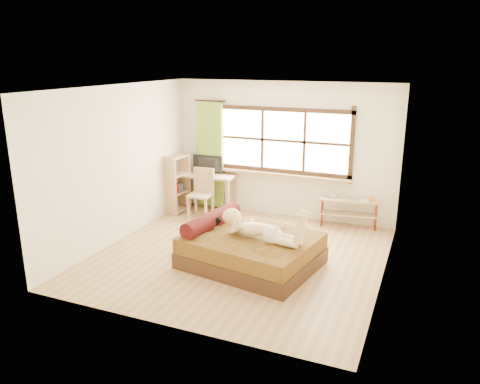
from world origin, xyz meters
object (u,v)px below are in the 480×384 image
at_px(bed, 249,249).
at_px(kitten, 212,221).
at_px(chair, 202,190).
at_px(desk, 206,179).
at_px(woman, 260,221).
at_px(pipe_shelf, 350,207).
at_px(bookshelf, 177,183).

distance_m(bed, kitten, 0.76).
relative_size(kitten, chair, 0.29).
xyz_separation_m(kitten, desk, (-1.17, 2.09, 0.08)).
distance_m(bed, woman, 0.55).
bearing_deg(kitten, desk, 129.05).
xyz_separation_m(woman, pipe_shelf, (0.95, 2.36, -0.37)).
bearing_deg(desk, chair, -79.24).
height_order(desk, bookshelf, bookshelf).
bearing_deg(bed, woman, -6.56).
bearing_deg(bookshelf, chair, 3.26).
height_order(desk, chair, chair).
height_order(kitten, chair, chair).
xyz_separation_m(woman, kitten, (-0.87, 0.15, -0.17)).
xyz_separation_m(desk, pipe_shelf, (2.99, 0.12, -0.28)).
height_order(woman, bookshelf, bookshelf).
distance_m(bed, desk, 2.88).
xyz_separation_m(chair, bookshelf, (-0.59, 0.04, 0.07)).
bearing_deg(woman, bookshelf, 152.76).
relative_size(woman, desk, 1.05).
xyz_separation_m(kitten, bookshelf, (-1.66, 1.77, 0.01)).
bearing_deg(chair, woman, -47.91).
height_order(pipe_shelf, bookshelf, bookshelf).
bearing_deg(pipe_shelf, bed, -125.08).
height_order(desk, pipe_shelf, desk).
relative_size(woman, kitten, 4.67).
relative_size(woman, bookshelf, 1.12).
relative_size(pipe_shelf, bookshelf, 0.93).
distance_m(kitten, bookshelf, 2.42).
distance_m(woman, pipe_shelf, 2.57).
distance_m(bed, bookshelf, 3.00).
xyz_separation_m(kitten, chair, (-1.07, 1.73, -0.05)).
bearing_deg(kitten, pipe_shelf, 60.40).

